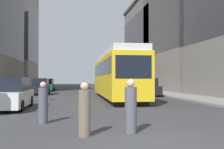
{
  "coord_description": "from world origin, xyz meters",
  "views": [
    {
      "loc": [
        -2.13,
        -6.67,
        1.68
      ],
      "look_at": [
        0.51,
        10.07,
        2.01
      ],
      "focal_mm": 41.82,
      "sensor_mm": 36.0,
      "label": 1
    }
  ],
  "objects_px": {
    "parked_car_right_far": "(147,88)",
    "pedestrian_crossing_near": "(131,108)",
    "parked_car_left_mid": "(47,85)",
    "pedestrian_on_sidewalk": "(43,104)",
    "streetcar": "(116,75)",
    "transit_bus": "(124,78)",
    "pedestrian_crossing_far": "(84,111)",
    "parked_car_left_far": "(41,87)",
    "parked_car_left_near": "(11,94)"
  },
  "relations": [
    {
      "from": "parked_car_right_far",
      "to": "pedestrian_crossing_near",
      "type": "relative_size",
      "value": 2.53
    },
    {
      "from": "parked_car_left_mid",
      "to": "pedestrian_on_sidewalk",
      "type": "relative_size",
      "value": 3.06
    },
    {
      "from": "streetcar",
      "to": "parked_car_left_mid",
      "type": "xyz_separation_m",
      "value": [
        -7.21,
        16.86,
        -1.26
      ]
    },
    {
      "from": "transit_bus",
      "to": "pedestrian_crossing_near",
      "type": "bearing_deg",
      "value": -100.72
    },
    {
      "from": "parked_car_left_mid",
      "to": "pedestrian_crossing_far",
      "type": "relative_size",
      "value": 3.06
    },
    {
      "from": "parked_car_right_far",
      "to": "pedestrian_crossing_near",
      "type": "distance_m",
      "value": 18.65
    },
    {
      "from": "parked_car_left_mid",
      "to": "pedestrian_on_sidewalk",
      "type": "height_order",
      "value": "parked_car_left_mid"
    },
    {
      "from": "parked_car_left_far",
      "to": "pedestrian_on_sidewalk",
      "type": "bearing_deg",
      "value": -84.09
    },
    {
      "from": "streetcar",
      "to": "parked_car_right_far",
      "type": "relative_size",
      "value": 3.31
    },
    {
      "from": "parked_car_left_mid",
      "to": "parked_car_left_near",
      "type": "bearing_deg",
      "value": -88.33
    },
    {
      "from": "parked_car_left_far",
      "to": "streetcar",
      "type": "bearing_deg",
      "value": -48.95
    },
    {
      "from": "parked_car_right_far",
      "to": "transit_bus",
      "type": "bearing_deg",
      "value": -91.63
    },
    {
      "from": "parked_car_left_near",
      "to": "pedestrian_on_sidewalk",
      "type": "bearing_deg",
      "value": -65.76
    },
    {
      "from": "pedestrian_crossing_near",
      "to": "pedestrian_crossing_far",
      "type": "distance_m",
      "value": 1.48
    },
    {
      "from": "parked_car_left_mid",
      "to": "parked_car_right_far",
      "type": "relative_size",
      "value": 1.14
    },
    {
      "from": "parked_car_left_mid",
      "to": "pedestrian_on_sidewalk",
      "type": "xyz_separation_m",
      "value": [
        2.32,
        -28.66,
        -0.1
      ]
    },
    {
      "from": "streetcar",
      "to": "pedestrian_on_sidewalk",
      "type": "xyz_separation_m",
      "value": [
        -4.89,
        -11.8,
        -1.35
      ]
    },
    {
      "from": "parked_car_right_far",
      "to": "pedestrian_crossing_near",
      "type": "bearing_deg",
      "value": 69.86
    },
    {
      "from": "parked_car_left_near",
      "to": "pedestrian_on_sidewalk",
      "type": "relative_size",
      "value": 3.06
    },
    {
      "from": "parked_car_left_near",
      "to": "streetcar",
      "type": "bearing_deg",
      "value": 42.62
    },
    {
      "from": "parked_car_left_near",
      "to": "pedestrian_on_sidewalk",
      "type": "xyz_separation_m",
      "value": [
        2.32,
        -5.34,
        -0.1
      ]
    },
    {
      "from": "parked_car_left_far",
      "to": "parked_car_right_far",
      "type": "bearing_deg",
      "value": -22.77
    },
    {
      "from": "transit_bus",
      "to": "parked_car_left_near",
      "type": "distance_m",
      "value": 23.57
    },
    {
      "from": "pedestrian_crossing_near",
      "to": "pedestrian_crossing_far",
      "type": "xyz_separation_m",
      "value": [
        -1.46,
        -0.24,
        -0.04
      ]
    },
    {
      "from": "parked_car_left_near",
      "to": "parked_car_left_far",
      "type": "xyz_separation_m",
      "value": [
        -0.0,
        14.53,
        -0.0
      ]
    },
    {
      "from": "parked_car_right_far",
      "to": "parked_car_left_near",
      "type": "bearing_deg",
      "value": 40.37
    },
    {
      "from": "parked_car_left_near",
      "to": "parked_car_right_far",
      "type": "distance_m",
      "value": 14.93
    },
    {
      "from": "streetcar",
      "to": "parked_car_left_mid",
      "type": "distance_m",
      "value": 18.38
    },
    {
      "from": "parked_car_right_far",
      "to": "parked_car_left_far",
      "type": "relative_size",
      "value": 0.92
    },
    {
      "from": "streetcar",
      "to": "parked_car_left_mid",
      "type": "bearing_deg",
      "value": 114.32
    },
    {
      "from": "streetcar",
      "to": "transit_bus",
      "type": "distance_m",
      "value": 14.86
    },
    {
      "from": "parked_car_left_far",
      "to": "pedestrian_on_sidewalk",
      "type": "xyz_separation_m",
      "value": [
        2.32,
        -19.87,
        -0.1
      ]
    },
    {
      "from": "parked_car_left_near",
      "to": "parked_car_left_far",
      "type": "relative_size",
      "value": 1.05
    },
    {
      "from": "parked_car_left_near",
      "to": "pedestrian_crossing_near",
      "type": "relative_size",
      "value": 2.9
    },
    {
      "from": "parked_car_left_near",
      "to": "parked_car_left_mid",
      "type": "bearing_deg",
      "value": 90.74
    },
    {
      "from": "pedestrian_crossing_near",
      "to": "parked_car_left_far",
      "type": "bearing_deg",
      "value": -60.03
    },
    {
      "from": "parked_car_left_far",
      "to": "pedestrian_on_sidewalk",
      "type": "distance_m",
      "value": 20.01
    },
    {
      "from": "transit_bus",
      "to": "parked_car_left_far",
      "type": "xyz_separation_m",
      "value": [
        -10.93,
        -6.32,
        -1.1
      ]
    },
    {
      "from": "parked_car_left_mid",
      "to": "pedestrian_crossing_near",
      "type": "distance_m",
      "value": 31.42
    },
    {
      "from": "transit_bus",
      "to": "parked_car_left_mid",
      "type": "distance_m",
      "value": 11.26
    },
    {
      "from": "parked_car_left_far",
      "to": "pedestrian_crossing_far",
      "type": "xyz_separation_m",
      "value": [
        3.77,
        -22.43,
        -0.1
      ]
    },
    {
      "from": "streetcar",
      "to": "parked_car_right_far",
      "type": "bearing_deg",
      "value": 44.69
    },
    {
      "from": "transit_bus",
      "to": "parked_car_left_mid",
      "type": "bearing_deg",
      "value": 167.82
    },
    {
      "from": "parked_car_left_near",
      "to": "pedestrian_crossing_far",
      "type": "distance_m",
      "value": 8.75
    },
    {
      "from": "parked_car_right_far",
      "to": "pedestrian_crossing_far",
      "type": "xyz_separation_m",
      "value": [
        -7.24,
        -17.97,
        -0.09
      ]
    },
    {
      "from": "streetcar",
      "to": "parked_car_right_far",
      "type": "xyz_separation_m",
      "value": [
        3.8,
        3.61,
        -1.26
      ]
    },
    {
      "from": "pedestrian_crossing_far",
      "to": "pedestrian_on_sidewalk",
      "type": "xyz_separation_m",
      "value": [
        -1.45,
        2.56,
        -0.0
      ]
    },
    {
      "from": "parked_car_left_near",
      "to": "parked_car_left_far",
      "type": "height_order",
      "value": "same"
    },
    {
      "from": "parked_car_left_near",
      "to": "transit_bus",
      "type": "bearing_deg",
      "value": 63.08
    },
    {
      "from": "parked_car_left_near",
      "to": "parked_car_right_far",
      "type": "height_order",
      "value": "same"
    }
  ]
}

